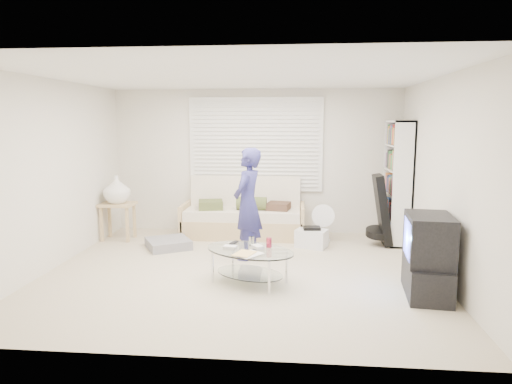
# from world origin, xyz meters

# --- Properties ---
(ground) EXTENTS (5.00, 5.00, 0.00)m
(ground) POSITION_xyz_m (0.00, 0.00, 0.00)
(ground) COLOR #B5A78D
(ground) RESTS_ON ground
(room_shell) EXTENTS (5.02, 4.52, 2.51)m
(room_shell) POSITION_xyz_m (0.00, 0.48, 1.63)
(room_shell) COLOR silver
(room_shell) RESTS_ON ground
(window_blinds) EXTENTS (2.32, 0.08, 1.62)m
(window_blinds) POSITION_xyz_m (0.00, 2.20, 1.55)
(window_blinds) COLOR silver
(window_blinds) RESTS_ON ground
(futon_sofa) EXTENTS (2.06, 0.83, 1.01)m
(futon_sofa) POSITION_xyz_m (-0.18, 1.87, 0.33)
(futon_sofa) COLOR tan
(futon_sofa) RESTS_ON ground
(grey_floor_pillow) EXTENTS (0.84, 0.84, 0.14)m
(grey_floor_pillow) POSITION_xyz_m (-1.25, 1.01, 0.07)
(grey_floor_pillow) COLOR slate
(grey_floor_pillow) RESTS_ON ground
(side_table) EXTENTS (0.54, 0.44, 1.07)m
(side_table) POSITION_xyz_m (-2.22, 1.44, 0.80)
(side_table) COLOR tan
(side_table) RESTS_ON ground
(bookshelf) EXTENTS (0.31, 0.83, 1.96)m
(bookshelf) POSITION_xyz_m (2.32, 1.70, 0.98)
(bookshelf) COLOR white
(bookshelf) RESTS_ON ground
(guitar_case) EXTENTS (0.40, 0.41, 1.11)m
(guitar_case) POSITION_xyz_m (2.05, 1.44, 0.49)
(guitar_case) COLOR black
(guitar_case) RESTS_ON ground
(floor_fan) EXTENTS (0.37, 0.25, 0.62)m
(floor_fan) POSITION_xyz_m (1.16, 1.62, 0.36)
(floor_fan) COLOR white
(floor_fan) RESTS_ON ground
(storage_bin) EXTENTS (0.55, 0.46, 0.33)m
(storage_bin) POSITION_xyz_m (0.97, 1.26, 0.15)
(storage_bin) COLOR white
(storage_bin) RESTS_ON ground
(tv_unit) EXTENTS (0.54, 0.89, 0.92)m
(tv_unit) POSITION_xyz_m (2.20, -0.64, 0.45)
(tv_unit) COLOR black
(tv_unit) RESTS_ON ground
(coffee_table) EXTENTS (1.33, 1.13, 0.54)m
(coffee_table) POSITION_xyz_m (0.17, -0.43, 0.34)
(coffee_table) COLOR silver
(coffee_table) RESTS_ON ground
(standing_person) EXTENTS (0.53, 0.66, 1.58)m
(standing_person) POSITION_xyz_m (0.04, 0.59, 0.79)
(standing_person) COLOR navy
(standing_person) RESTS_ON ground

